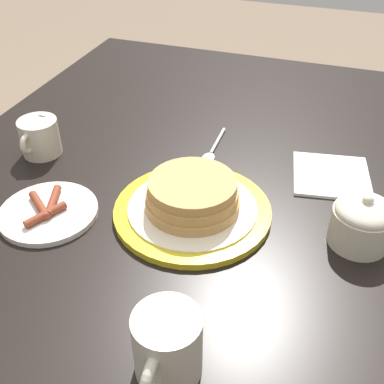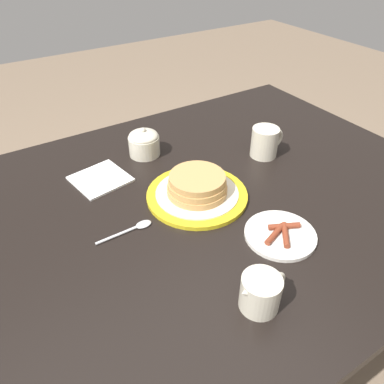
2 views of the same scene
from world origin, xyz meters
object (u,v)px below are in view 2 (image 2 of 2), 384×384
side_plate_bacon (280,234)px  sugar_bowl (143,143)px  creamer_pitcher (260,292)px  pancake_plate (197,189)px  spoon (134,228)px  napkin (100,179)px  coffee_mug (265,142)px

side_plate_bacon → sugar_bowl: (-0.10, 0.51, 0.04)m
sugar_bowl → creamer_pitcher: bearing=-96.0°
pancake_plate → spoon: 0.20m
sugar_bowl → napkin: sugar_bowl is taller
spoon → side_plate_bacon: bearing=-36.4°
pancake_plate → sugar_bowl: 0.28m
side_plate_bacon → napkin: size_ratio=1.03×
coffee_mug → creamer_pitcher: size_ratio=1.02×
creamer_pitcher → sugar_bowl: sugar_bowl is taller
sugar_bowl → napkin: 0.18m
creamer_pitcher → spoon: size_ratio=0.79×
pancake_plate → sugar_bowl: bearing=94.4°
sugar_bowl → napkin: (-0.17, -0.06, -0.04)m
side_plate_bacon → napkin: (-0.27, 0.45, -0.00)m
side_plate_bacon → coffee_mug: coffee_mug is taller
coffee_mug → sugar_bowl: size_ratio=1.20×
pancake_plate → creamer_pitcher: bearing=-103.9°
spoon → coffee_mug: bearing=10.9°
sugar_bowl → pancake_plate: bearing=-85.6°
coffee_mug → creamer_pitcher: coffee_mug is taller
sugar_bowl → napkin: bearing=-161.0°
coffee_mug → sugar_bowl: 0.38m
spoon → creamer_pitcher: bearing=-71.3°
pancake_plate → sugar_bowl: sugar_bowl is taller
pancake_plate → spoon: size_ratio=1.88×
sugar_bowl → spoon: size_ratio=0.67×
napkin → spoon: 0.24m
pancake_plate → sugar_bowl: size_ratio=2.81×
side_plate_bacon → napkin: bearing=121.3°
creamer_pitcher → napkin: (-0.10, 0.57, -0.04)m
coffee_mug → creamer_pitcher: (-0.39, -0.43, -0.01)m
side_plate_bacon → napkin: 0.53m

